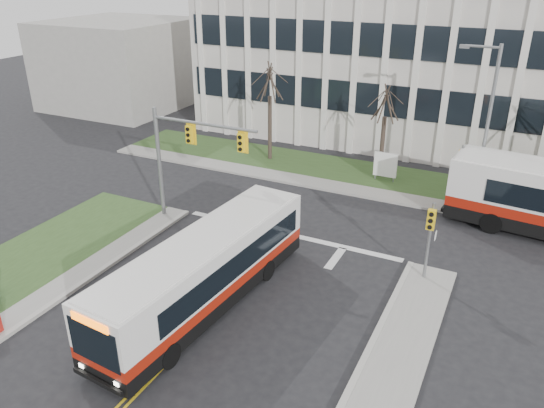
{
  "coord_description": "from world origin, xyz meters",
  "views": [
    {
      "loc": [
        10.0,
        -14.23,
        13.14
      ],
      "look_at": [
        -0.61,
        7.37,
        2.0
      ],
      "focal_mm": 35.0,
      "sensor_mm": 36.0,
      "label": 1
    }
  ],
  "objects": [
    {
      "name": "signal_pole_far",
      "position": [
        7.2,
        15.4,
        2.5
      ],
      "size": [
        0.34,
        0.39,
        3.8
      ],
      "color": "slate",
      "rests_on": "ground"
    },
    {
      "name": "mast_arm_signal",
      "position": [
        -5.62,
        7.16,
        4.26
      ],
      "size": [
        6.11,
        0.38,
        6.2
      ],
      "color": "slate",
      "rests_on": "ground"
    },
    {
      "name": "directory_sign",
      "position": [
        2.5,
        17.5,
        1.17
      ],
      "size": [
        1.5,
        0.12,
        2.0
      ],
      "color": "slate",
      "rests_on": "ground"
    },
    {
      "name": "tree_mid",
      "position": [
        2.0,
        18.2,
        4.88
      ],
      "size": [
        1.8,
        1.8,
        6.82
      ],
      "color": "#42352B",
      "rests_on": "ground"
    },
    {
      "name": "building_annex",
      "position": [
        -26.0,
        26.0,
        4.0
      ],
      "size": [
        12.0,
        12.0,
        8.0
      ],
      "primitive_type": "cube",
      "color": "#9E9B93",
      "rests_on": "ground"
    },
    {
      "name": "tree_left",
      "position": [
        -6.0,
        18.0,
        5.51
      ],
      "size": [
        1.8,
        1.8,
        7.7
      ],
      "color": "#42352B",
      "rests_on": "ground"
    },
    {
      "name": "streetlight",
      "position": [
        8.03,
        16.2,
        5.19
      ],
      "size": [
        2.15,
        0.25,
        9.2
      ],
      "color": "slate",
      "rests_on": "ground"
    },
    {
      "name": "sidewalk_cross",
      "position": [
        5.0,
        15.2,
        0.07
      ],
      "size": [
        44.0,
        1.6,
        0.14
      ],
      "primitive_type": "cube",
      "color": "#9E9B93",
      "rests_on": "ground"
    },
    {
      "name": "ground",
      "position": [
        0.0,
        0.0,
        0.0
      ],
      "size": [
        120.0,
        120.0,
        0.0
      ],
      "primitive_type": "plane",
      "color": "black",
      "rests_on": "ground"
    },
    {
      "name": "office_building",
      "position": [
        5.0,
        30.0,
        6.0
      ],
      "size": [
        40.0,
        16.0,
        12.0
      ],
      "primitive_type": "cube",
      "color": "silver",
      "rests_on": "ground"
    },
    {
      "name": "signal_pole_near",
      "position": [
        7.2,
        6.9,
        2.5
      ],
      "size": [
        0.34,
        0.39,
        3.8
      ],
      "color": "slate",
      "rests_on": "ground"
    },
    {
      "name": "building_lawn",
      "position": [
        5.0,
        18.0,
        0.06
      ],
      "size": [
        44.0,
        5.0,
        0.12
      ],
      "primitive_type": "cube",
      "color": "#304A1F",
      "rests_on": "ground"
    },
    {
      "name": "bus_main",
      "position": [
        -0.54,
        1.08,
        1.54
      ],
      "size": [
        3.47,
        11.74,
        3.09
      ],
      "primitive_type": null,
      "rotation": [
        0.0,
        0.0,
        -0.08
      ],
      "color": "silver",
      "rests_on": "ground"
    }
  ]
}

